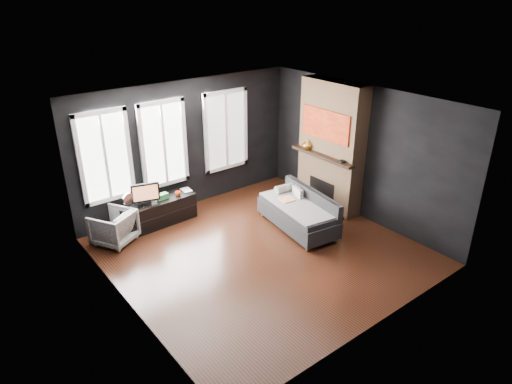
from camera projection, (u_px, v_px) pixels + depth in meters
floor at (262, 252)px, 8.24m from camera, size 5.00×5.00×0.00m
ceiling at (263, 104)px, 7.11m from camera, size 5.00×5.00×0.00m
wall_back at (187, 145)px, 9.46m from camera, size 5.00×0.02×2.70m
wall_left at (121, 228)px, 6.28m from camera, size 0.02×5.00×2.70m
wall_right at (360, 152)px, 9.07m from camera, size 0.02×5.00×2.70m
windows at (164, 100)px, 8.75m from camera, size 4.00×0.16×1.76m
fireplace at (331, 147)px, 9.39m from camera, size 0.70×1.62×2.70m
sofa at (298, 211)px, 8.88m from camera, size 1.12×1.87×0.76m
stripe_pillow at (298, 195)px, 9.13m from camera, size 0.15×0.33×0.32m
armchair at (113, 226)px, 8.40m from camera, size 0.90×0.88×0.69m
media_console at (158, 212)px, 9.09m from camera, size 1.54×0.54×0.52m
monitor at (145, 193)px, 8.72m from camera, size 0.56×0.26×0.49m
desk_fan at (128, 201)px, 8.56m from camera, size 0.31×0.31×0.34m
mug at (178, 193)px, 9.15m from camera, size 0.13×0.12×0.11m
book at (182, 186)px, 9.30m from camera, size 0.18×0.04×0.24m
storage_box at (163, 196)px, 9.02m from camera, size 0.21×0.14×0.11m
mantel_vase at (307, 144)px, 9.58m from camera, size 0.26×0.27×0.20m
mantel_clock at (343, 161)px, 8.90m from camera, size 0.14×0.14×0.04m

